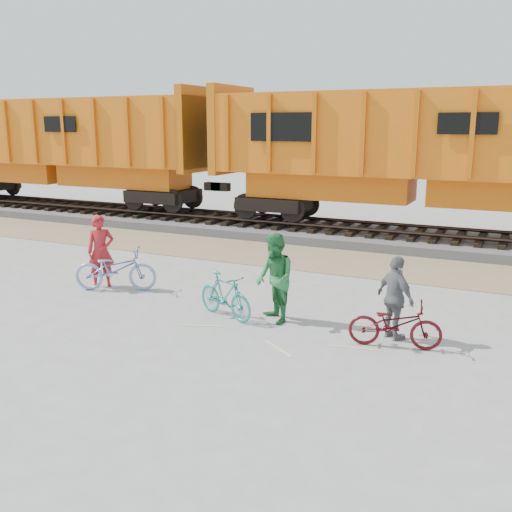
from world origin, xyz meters
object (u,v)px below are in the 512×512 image
Objects in this scene: person_man at (275,278)px; bicycle_maroon at (395,324)px; person_solo at (101,251)px; bicycle_blue at (116,269)px; hopper_car_center at (424,151)px; person_woman at (395,298)px; hopper_car_left at (64,144)px; bicycle_teal at (225,295)px.

bicycle_maroon is at bearing 36.33° from person_man.
person_man is (-2.43, 0.32, 0.46)m from bicycle_maroon.
person_solo is 0.98× the size of person_man.
person_man is (4.75, -0.51, 0.01)m from person_solo.
bicycle_blue is 1.11× the size of person_solo.
hopper_car_center is at bearing 9.27° from person_solo.
person_man is at bearing -97.36° from hopper_car_center.
person_man is at bearing -119.68° from bicycle_blue.
person_solo is at bearing 33.91° from person_woman.
hopper_car_left is 16.61m from person_man.
bicycle_blue is 1.24× the size of person_woman.
hopper_car_left is 7.96× the size of person_man.
hopper_car_left reaches higher than person_man.
bicycle_teal is 0.99× the size of person_woman.
hopper_car_left reaches higher than bicycle_blue.
hopper_car_center is at bearing -3.85° from bicycle_maroon.
bicycle_teal is 3.43m from bicycle_maroon.
person_solo is 7.09m from person_woman.
bicycle_maroon is (1.27, -9.25, -2.59)m from hopper_car_center.
bicycle_blue is at bearing 72.10° from bicycle_maroon.
hopper_car_center reaches higher than bicycle_blue.
bicycle_blue is 6.59m from person_woman.
person_man reaches higher than bicycle_blue.
bicycle_blue is (-5.41, -8.52, -2.50)m from hopper_car_center.
bicycle_maroon is at bearing 141.40° from person_woman.
bicycle_teal is at bearing 76.33° from bicycle_maroon.
hopper_car_left is 8.80× the size of bicycle_maroon.
bicycle_teal is 3.35m from person_woman.
person_man is (-1.15, -8.93, -2.13)m from hopper_car_center.
bicycle_teal is 0.86× the size of person_man.
person_solo is at bearing 71.74° from bicycle_maroon.
hopper_car_left reaches higher than bicycle_maroon.
hopper_car_center is at bearing -56.58° from bicycle_blue.
person_solo reaches higher than bicycle_blue.
bicycle_maroon is (6.68, -0.73, -0.08)m from bicycle_blue.
hopper_car_center is 9.72m from bicycle_teal.
bicycle_blue is (9.59, -8.52, -2.50)m from hopper_car_left.
bicycle_teal is at bearing -103.27° from hopper_car_center.
bicycle_teal is (-2.15, -9.13, -2.55)m from hopper_car_center.
person_man is at bearing -32.83° from hopper_car_left.
bicycle_maroon is at bearing -82.17° from hopper_car_center.
bicycle_blue is at bearing -57.00° from person_solo.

